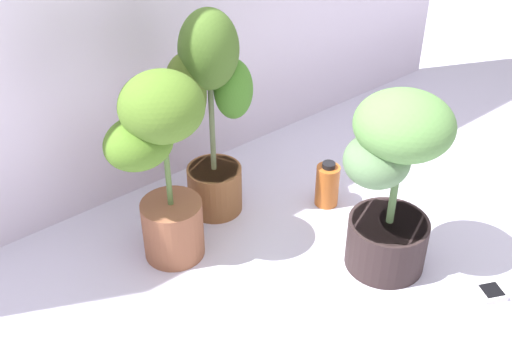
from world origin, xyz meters
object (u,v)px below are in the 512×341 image
potted_plant_back_left (160,154)px  nutrient_bottle (327,185)px  potted_plant_back_center (210,104)px  hygrometer_box (491,293)px  potted_plant_front_right (393,176)px

potted_plant_back_left → nutrient_bottle: potted_plant_back_left is taller
potted_plant_back_center → hygrometer_box: potted_plant_back_center is taller
hygrometer_box → nutrient_bottle: nutrient_bottle is taller
potted_plant_front_right → nutrient_bottle: potted_plant_front_right is taller
potted_plant_back_left → hygrometer_box: 1.18m
potted_plant_front_right → potted_plant_back_center: potted_plant_back_center is taller
potted_plant_back_left → potted_plant_back_center: potted_plant_back_center is taller
potted_plant_back_left → potted_plant_front_right: 0.75m
potted_plant_back_left → potted_plant_back_center: size_ratio=0.87×
nutrient_bottle → hygrometer_box: bearing=-84.3°
hygrometer_box → nutrient_bottle: (-0.07, 0.71, 0.08)m
potted_plant_back_center → nutrient_bottle: bearing=-34.8°
potted_plant_front_right → potted_plant_back_center: (-0.27, 0.63, 0.09)m
potted_plant_front_right → hygrometer_box: 0.53m
potted_plant_back_left → hygrometer_box: potted_plant_back_left is taller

